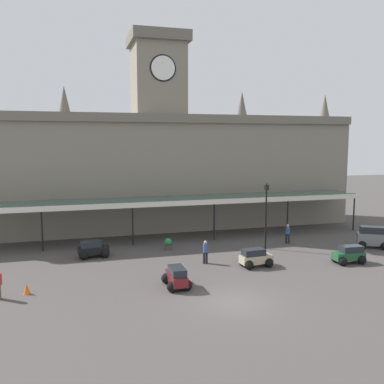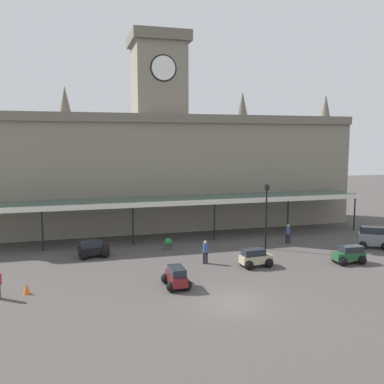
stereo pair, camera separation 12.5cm
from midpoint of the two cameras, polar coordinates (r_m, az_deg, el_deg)
ground_plane at (r=23.77m, az=5.64°, el=-14.65°), size 140.00×140.00×0.00m
station_building at (r=42.28m, az=-4.60°, el=3.59°), size 39.37×6.49×18.94m
entrance_canopy at (r=37.23m, az=-2.94°, el=-1.03°), size 36.14×3.26×3.69m
car_beige_estate at (r=29.97m, az=8.48°, el=-8.94°), size 2.31×1.66×1.27m
car_grey_van at (r=37.60m, az=23.21°, el=-5.78°), size 2.59×2.31×1.77m
car_green_estate at (r=32.46m, az=20.42°, el=-8.07°), size 2.28×1.58×1.27m
car_maroon_estate at (r=25.74m, az=-2.24°, el=-11.57°), size 1.55×2.26×1.27m
car_black_estate at (r=32.78m, az=-13.40°, el=-7.66°), size 2.33×1.70×1.27m
pedestrian_crossing_forecourt at (r=30.32m, az=1.70°, el=-8.00°), size 0.38×0.34×1.67m
pedestrian_near_entrance at (r=36.97m, az=12.76°, el=-5.43°), size 0.35×0.34×1.67m
victorian_lamppost at (r=34.35m, az=9.92°, el=-2.24°), size 0.30×0.30×5.37m
traffic_cone at (r=26.47m, az=-21.62°, el=-12.13°), size 0.40×0.40×0.61m
planter_by_canopy at (r=34.09m, az=-3.37°, el=-7.04°), size 0.60×0.60×0.96m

